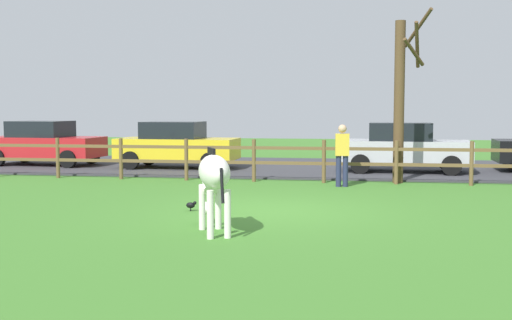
{
  "coord_description": "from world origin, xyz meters",
  "views": [
    {
      "loc": [
        1.74,
        -12.72,
        2.09
      ],
      "look_at": [
        -0.55,
        1.47,
        0.91
      ],
      "focal_mm": 44.98,
      "sensor_mm": 36.0,
      "label": 1
    }
  ],
  "objects_px": {
    "parked_car_silver": "(404,147)",
    "parked_car_red": "(44,143)",
    "visitor_near_fence": "(342,152)",
    "bare_tree": "(401,96)",
    "zebra": "(213,178)",
    "parked_car_yellow": "(177,144)",
    "crow_on_grass": "(191,205)"
  },
  "relations": [
    {
      "from": "bare_tree",
      "to": "parked_car_silver",
      "type": "bearing_deg",
      "value": 83.93
    },
    {
      "from": "visitor_near_fence",
      "to": "parked_car_red",
      "type": "bearing_deg",
      "value": 158.34
    },
    {
      "from": "parked_car_silver",
      "to": "parked_car_yellow",
      "type": "xyz_separation_m",
      "value": [
        -7.48,
        0.16,
        0.0
      ]
    },
    {
      "from": "visitor_near_fence",
      "to": "zebra",
      "type": "bearing_deg",
      "value": -106.3
    },
    {
      "from": "parked_car_silver",
      "to": "parked_car_red",
      "type": "relative_size",
      "value": 0.99
    },
    {
      "from": "crow_on_grass",
      "to": "parked_car_red",
      "type": "distance_m",
      "value": 11.66
    },
    {
      "from": "zebra",
      "to": "visitor_near_fence",
      "type": "bearing_deg",
      "value": 73.7
    },
    {
      "from": "zebra",
      "to": "parked_car_silver",
      "type": "height_order",
      "value": "parked_car_silver"
    },
    {
      "from": "crow_on_grass",
      "to": "visitor_near_fence",
      "type": "distance_m",
      "value": 5.43
    },
    {
      "from": "zebra",
      "to": "crow_on_grass",
      "type": "bearing_deg",
      "value": 114.24
    },
    {
      "from": "zebra",
      "to": "parked_car_silver",
      "type": "relative_size",
      "value": 0.45
    },
    {
      "from": "visitor_near_fence",
      "to": "crow_on_grass",
      "type": "bearing_deg",
      "value": -122.52
    },
    {
      "from": "zebra",
      "to": "parked_car_yellow",
      "type": "xyz_separation_m",
      "value": [
        -3.7,
        10.54,
        -0.08
      ]
    },
    {
      "from": "visitor_near_fence",
      "to": "bare_tree",
      "type": "bearing_deg",
      "value": 35.84
    },
    {
      "from": "bare_tree",
      "to": "zebra",
      "type": "xyz_separation_m",
      "value": [
        -3.49,
        -7.76,
        -1.46
      ]
    },
    {
      "from": "parked_car_yellow",
      "to": "zebra",
      "type": "bearing_deg",
      "value": -70.65
    },
    {
      "from": "bare_tree",
      "to": "zebra",
      "type": "distance_m",
      "value": 8.64
    },
    {
      "from": "parked_car_silver",
      "to": "visitor_near_fence",
      "type": "xyz_separation_m",
      "value": [
        -1.83,
        -3.74,
        0.06
      ]
    },
    {
      "from": "zebra",
      "to": "parked_car_red",
      "type": "distance_m",
      "value": 13.87
    },
    {
      "from": "zebra",
      "to": "visitor_near_fence",
      "type": "xyz_separation_m",
      "value": [
        1.94,
        6.64,
        -0.02
      ]
    },
    {
      "from": "crow_on_grass",
      "to": "parked_car_silver",
      "type": "distance_m",
      "value": 9.55
    },
    {
      "from": "parked_car_yellow",
      "to": "crow_on_grass",
      "type": "bearing_deg",
      "value": -71.92
    },
    {
      "from": "parked_car_silver",
      "to": "parked_car_red",
      "type": "xyz_separation_m",
      "value": [
        -12.42,
        0.46,
        0.0
      ]
    },
    {
      "from": "parked_car_yellow",
      "to": "visitor_near_fence",
      "type": "bearing_deg",
      "value": -34.66
    },
    {
      "from": "parked_car_yellow",
      "to": "visitor_near_fence",
      "type": "relative_size",
      "value": 2.47
    },
    {
      "from": "parked_car_red",
      "to": "visitor_near_fence",
      "type": "distance_m",
      "value": 11.39
    },
    {
      "from": "crow_on_grass",
      "to": "zebra",
      "type": "bearing_deg",
      "value": -65.76
    },
    {
      "from": "parked_car_red",
      "to": "parked_car_yellow",
      "type": "bearing_deg",
      "value": -3.47
    },
    {
      "from": "bare_tree",
      "to": "parked_car_yellow",
      "type": "bearing_deg",
      "value": 158.85
    },
    {
      "from": "zebra",
      "to": "parked_car_red",
      "type": "xyz_separation_m",
      "value": [
        -8.64,
        10.84,
        -0.08
      ]
    },
    {
      "from": "parked_car_silver",
      "to": "crow_on_grass",
      "type": "bearing_deg",
      "value": -119.7
    },
    {
      "from": "parked_car_silver",
      "to": "parked_car_yellow",
      "type": "distance_m",
      "value": 7.48
    }
  ]
}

